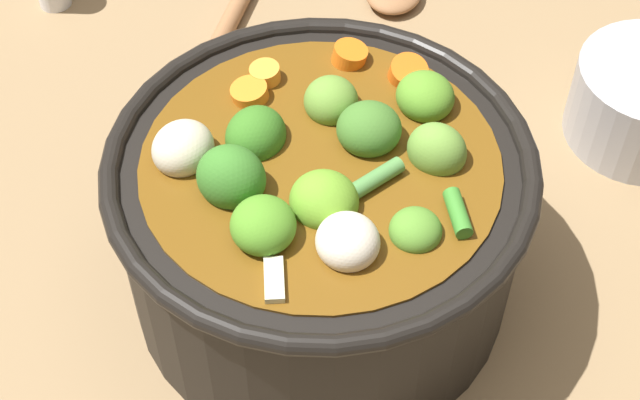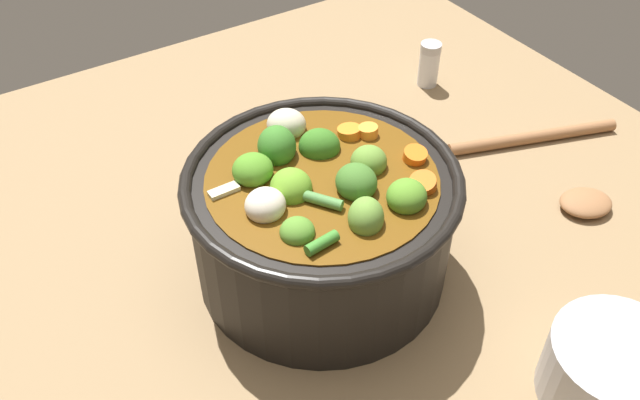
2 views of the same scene
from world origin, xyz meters
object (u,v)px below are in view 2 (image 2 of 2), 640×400
at_px(wooden_spoon, 557,167).
at_px(salt_shaker, 429,64).
at_px(small_saucepan, 616,373).
at_px(cooking_pot, 322,220).

relative_size(wooden_spoon, salt_shaker, 3.43).
bearing_deg(wooden_spoon, small_saucepan, 141.05).
distance_m(wooden_spoon, salt_shaker, 0.25).
xyz_separation_m(cooking_pot, salt_shaker, (0.23, -0.34, -0.04)).
bearing_deg(salt_shaker, small_saucepan, 158.61).
relative_size(cooking_pot, wooden_spoon, 1.20).
distance_m(cooking_pot, salt_shaker, 0.41).
height_order(wooden_spoon, salt_shaker, salt_shaker).
height_order(cooking_pot, small_saucepan, cooking_pot).
bearing_deg(salt_shaker, cooking_pot, 124.38).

